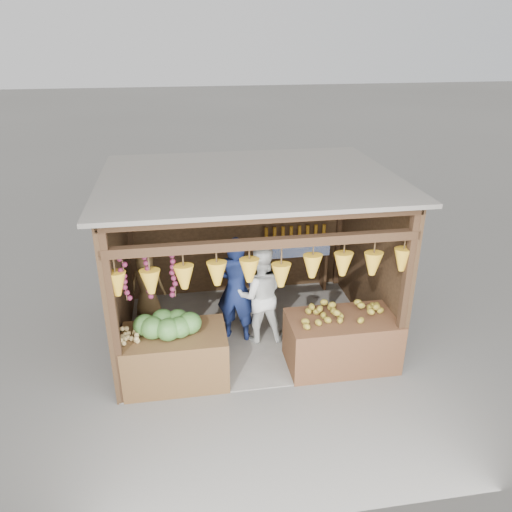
{
  "coord_description": "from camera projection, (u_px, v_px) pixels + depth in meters",
  "views": [
    {
      "loc": [
        -1.03,
        -7.01,
        4.6
      ],
      "look_at": [
        0.09,
        -0.1,
        1.42
      ],
      "focal_mm": 35.0,
      "sensor_mm": 36.0,
      "label": 1
    }
  ],
  "objects": [
    {
      "name": "melon_pile",
      "position": [
        168.0,
        324.0,
        6.8
      ],
      "size": [
        1.0,
        0.5,
        0.32
      ],
      "primitive_type": null,
      "color": "#195015",
      "rests_on": "counter_left"
    },
    {
      "name": "woman_standing",
      "position": [
        260.0,
        295.0,
        7.82
      ],
      "size": [
        0.81,
        0.65,
        1.62
      ],
      "primitive_type": "imported",
      "rotation": [
        0.0,
        0.0,
        3.09
      ],
      "color": "white",
      "rests_on": "ground"
    },
    {
      "name": "counter_right",
      "position": [
        342.0,
        341.0,
        7.38
      ],
      "size": [
        1.61,
        0.85,
        0.8
      ],
      "primitive_type": "cube",
      "color": "#4F301A",
      "rests_on": "ground"
    },
    {
      "name": "tanfruit_pile",
      "position": [
        129.0,
        335.0,
        6.73
      ],
      "size": [
        0.34,
        0.4,
        0.13
      ],
      "primitive_type": null,
      "color": "#9D7648",
      "rests_on": "counter_left"
    },
    {
      "name": "mango_pile",
      "position": [
        343.0,
        311.0,
        7.18
      ],
      "size": [
        1.4,
        0.64,
        0.22
      ],
      "primitive_type": null,
      "color": "#A96616",
      "rests_on": "counter_right"
    },
    {
      "name": "stall_structure",
      "position": [
        247.0,
        240.0,
        7.62
      ],
      "size": [
        4.3,
        3.3,
        2.66
      ],
      "color": "slate",
      "rests_on": "ground"
    },
    {
      "name": "counter_left",
      "position": [
        176.0,
        357.0,
        7.03
      ],
      "size": [
        1.44,
        0.85,
        0.78
      ],
      "primitive_type": "cube",
      "color": "#53371B",
      "rests_on": "ground"
    },
    {
      "name": "stool",
      "position": [
        151.0,
        323.0,
        8.27
      ],
      "size": [
        0.33,
        0.33,
        0.31
      ],
      "primitive_type": "cube",
      "color": "black",
      "rests_on": "ground"
    },
    {
      "name": "man_standing",
      "position": [
        236.0,
        289.0,
        7.82
      ],
      "size": [
        0.76,
        0.63,
        1.77
      ],
      "primitive_type": "imported",
      "rotation": [
        0.0,
        0.0,
        2.77
      ],
      "color": "#141F4C",
      "rests_on": "ground"
    },
    {
      "name": "back_shelf",
      "position": [
        295.0,
        249.0,
        9.29
      ],
      "size": [
        1.25,
        0.32,
        1.32
      ],
      "color": "#382314",
      "rests_on": "ground"
    },
    {
      "name": "ground",
      "position": [
        250.0,
        331.0,
        8.35
      ],
      "size": [
        80.0,
        80.0,
        0.0
      ],
      "primitive_type": "plane",
      "color": "#514F49",
      "rests_on": "ground"
    },
    {
      "name": "vendor_seated",
      "position": [
        147.0,
        285.0,
        7.98
      ],
      "size": [
        0.63,
        0.49,
        1.14
      ],
      "primitive_type": "imported",
      "rotation": [
        0.0,
        0.0,
        2.88
      ],
      "color": "brown",
      "rests_on": "stool"
    }
  ]
}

